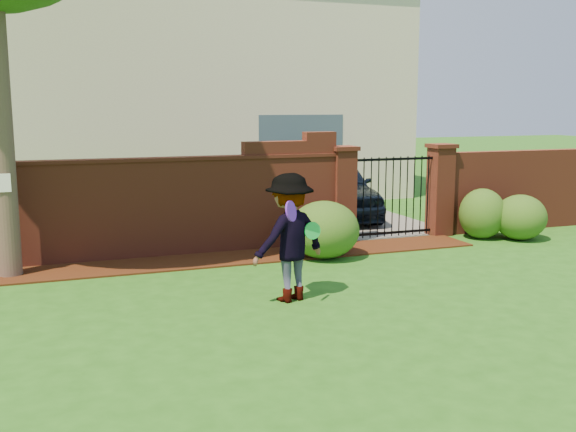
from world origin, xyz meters
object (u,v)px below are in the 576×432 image
object	(u,v)px
man	(291,238)
frisbee_green	(312,231)
frisbee_purple	(291,211)
car	(334,189)

from	to	relation	value
man	frisbee_green	bearing A→B (deg)	142.50
man	frisbee_green	world-z (taller)	man
frisbee_purple	man	bearing A→B (deg)	69.93
man	frisbee_green	xyz separation A→B (m)	(0.28, -0.10, 0.10)
car	frisbee_green	bearing A→B (deg)	-107.34
man	frisbee_purple	world-z (taller)	man
frisbee_green	car	bearing A→B (deg)	63.29
car	frisbee_purple	bearing A→B (deg)	-109.23
man	car	bearing A→B (deg)	-136.71
frisbee_green	frisbee_purple	bearing A→B (deg)	-143.12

